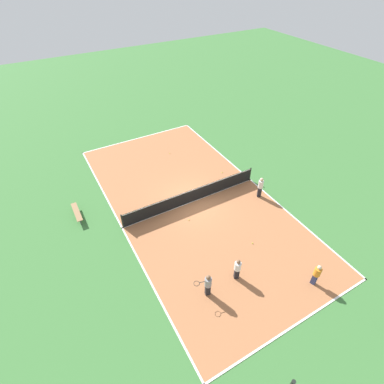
# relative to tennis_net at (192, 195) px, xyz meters

# --- Properties ---
(ground_plane) EXTENTS (80.00, 80.00, 0.00)m
(ground_plane) POSITION_rel_tennis_net_xyz_m (0.00, 0.00, -0.59)
(ground_plane) COLOR #3D7538
(court_surface) EXTENTS (10.35, 20.29, 0.02)m
(court_surface) POSITION_rel_tennis_net_xyz_m (0.00, 0.00, -0.58)
(court_surface) COLOR #AD6B42
(court_surface) RESTS_ON ground_plane
(tennis_net) EXTENTS (10.15, 0.10, 1.12)m
(tennis_net) POSITION_rel_tennis_net_xyz_m (0.00, 0.00, 0.00)
(tennis_net) COLOR black
(tennis_net) RESTS_ON court_surface
(bench) EXTENTS (0.36, 1.92, 0.45)m
(bench) POSITION_rel_tennis_net_xyz_m (7.31, -2.46, -0.20)
(bench) COLOR olive
(bench) RESTS_ON ground_plane
(player_center_orange) EXTENTS (0.44, 0.44, 1.48)m
(player_center_orange) POSITION_rel_tennis_net_xyz_m (-2.43, 8.85, 0.27)
(player_center_orange) COLOR navy
(player_center_orange) RESTS_ON court_surface
(player_baseline_gray) EXTENTS (0.98, 0.53, 1.57)m
(player_baseline_gray) POSITION_rel_tennis_net_xyz_m (2.83, 6.62, 0.33)
(player_baseline_gray) COLOR black
(player_baseline_gray) RESTS_ON court_surface
(player_far_white) EXTENTS (0.49, 0.49, 1.62)m
(player_far_white) POSITION_rel_tennis_net_xyz_m (-4.45, 1.84, 0.35)
(player_far_white) COLOR black
(player_far_white) RESTS_ON court_surface
(player_near_white) EXTENTS (0.47, 0.47, 1.47)m
(player_near_white) POSITION_rel_tennis_net_xyz_m (0.94, 6.55, 0.26)
(player_near_white) COLOR black
(player_near_white) RESTS_ON court_surface
(tennis_ball_right_alley) EXTENTS (0.07, 0.07, 0.07)m
(tennis_ball_right_alley) POSITION_rel_tennis_net_xyz_m (1.08, 1.50, -0.53)
(tennis_ball_right_alley) COLOR #CCE033
(tennis_ball_right_alley) RESTS_ON court_surface
(tennis_ball_left_sideline) EXTENTS (0.07, 0.07, 0.07)m
(tennis_ball_left_sideline) POSITION_rel_tennis_net_xyz_m (-1.32, 5.11, -0.53)
(tennis_ball_left_sideline) COLOR #CCE033
(tennis_ball_left_sideline) RESTS_ON court_surface
(tennis_ball_far_baseline) EXTENTS (0.07, 0.07, 0.07)m
(tennis_ball_far_baseline) POSITION_rel_tennis_net_xyz_m (-1.36, -6.31, -0.53)
(tennis_ball_far_baseline) COLOR #CCE033
(tennis_ball_far_baseline) RESTS_ON court_surface
(tennis_ball_near_net) EXTENTS (0.07, 0.07, 0.07)m
(tennis_ball_near_net) POSITION_rel_tennis_net_xyz_m (-3.75, -1.79, -0.53)
(tennis_ball_near_net) COLOR #CCE033
(tennis_ball_near_net) RESTS_ON court_surface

